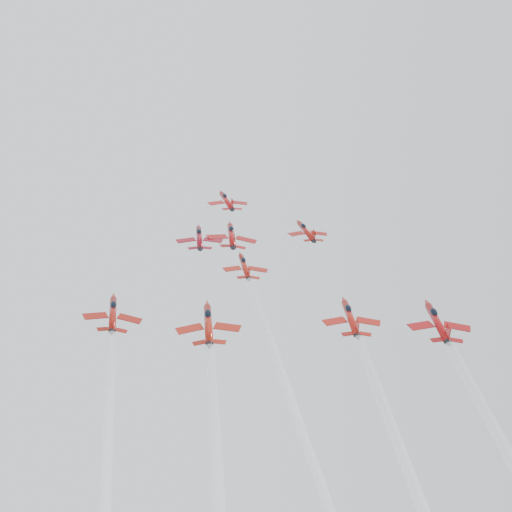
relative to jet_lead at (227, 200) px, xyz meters
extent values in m
cylinder|color=#B11013|center=(0.00, -0.28, -0.31)|extent=(1.09, 8.45, 6.97)
cone|color=#B11013|center=(0.00, 4.47, 3.42)|extent=(1.09, 2.38, 2.20)
cone|color=black|center=(0.00, -4.63, -3.73)|extent=(1.09, 1.61, 1.59)
ellipsoid|color=black|center=(0.00, 1.21, 1.49)|extent=(0.99, 2.26, 2.04)
cube|color=#B11013|center=(-2.67, -0.87, -0.83)|extent=(4.03, 2.55, 1.18)
cube|color=#B11013|center=(2.67, -0.87, -0.83)|extent=(4.03, 2.55, 1.18)
cube|color=#B11013|center=(0.00, -4.43, -2.06)|extent=(0.12, 2.62, 2.66)
cube|color=#B11013|center=(-1.39, -3.86, -3.12)|extent=(1.93, 1.26, 0.67)
cube|color=#B11013|center=(1.39, -3.86, -3.12)|extent=(1.93, 1.26, 0.67)
cylinder|color=maroon|center=(-7.17, -17.09, -13.51)|extent=(1.08, 8.40, 6.92)
cone|color=maroon|center=(-7.17, -12.37, -9.80)|extent=(1.08, 2.37, 2.19)
cone|color=black|center=(-7.17, -21.42, -16.91)|extent=(1.08, 1.60, 1.58)
ellipsoid|color=black|center=(-7.17, -15.61, -11.72)|extent=(0.98, 2.25, 2.03)
cube|color=maroon|center=(-9.82, -17.68, -14.03)|extent=(4.00, 2.54, 1.17)
cube|color=maroon|center=(-4.51, -17.68, -14.03)|extent=(4.00, 2.54, 1.17)
cube|color=maroon|center=(-7.17, -21.22, -15.25)|extent=(0.12, 2.61, 2.64)
cube|color=maroon|center=(-8.54, -20.64, -16.30)|extent=(1.92, 1.25, 0.67)
cube|color=maroon|center=(-5.79, -20.64, -16.30)|extent=(1.92, 1.25, 0.67)
cylinder|color=#A81010|center=(-0.64, -15.79, -12.49)|extent=(1.19, 9.24, 7.61)
cone|color=#A81010|center=(-0.64, -10.60, -8.41)|extent=(1.19, 2.60, 2.40)
cone|color=black|center=(-0.64, -20.55, -16.23)|extent=(1.19, 1.75, 1.74)
ellipsoid|color=black|center=(-0.64, -14.17, -10.53)|extent=(1.08, 2.47, 2.23)
cube|color=#A81010|center=(-3.56, -16.43, -13.06)|extent=(4.40, 2.79, 1.29)
cube|color=#A81010|center=(2.28, -16.43, -13.06)|extent=(4.40, 2.79, 1.29)
cube|color=#A81010|center=(-0.64, -20.33, -14.40)|extent=(0.13, 2.87, 2.90)
cube|color=#A81010|center=(-2.15, -19.70, -15.56)|extent=(2.11, 1.38, 0.74)
cube|color=#A81010|center=(0.87, -19.70, -15.56)|extent=(2.11, 1.38, 0.74)
cylinder|color=#9A160E|center=(15.52, -12.82, -10.16)|extent=(1.01, 7.84, 6.46)
cone|color=#9A160E|center=(15.52, -8.42, -6.70)|extent=(1.01, 2.21, 2.04)
cone|color=black|center=(15.52, -16.87, -13.33)|extent=(1.01, 1.49, 1.47)
ellipsoid|color=black|center=(15.52, -11.45, -8.49)|extent=(0.92, 2.10, 1.90)
cube|color=#9A160E|center=(13.04, -13.37, -10.65)|extent=(3.74, 2.37, 1.09)
cube|color=#9A160E|center=(18.00, -13.37, -10.65)|extent=(3.74, 2.37, 1.09)
cube|color=#9A160E|center=(15.52, -16.68, -11.79)|extent=(0.11, 2.43, 2.46)
cube|color=#9A160E|center=(14.23, -16.14, -12.77)|extent=(1.79, 1.17, 0.62)
cube|color=#9A160E|center=(16.80, -16.14, -12.77)|extent=(1.79, 1.17, 0.62)
cylinder|color=#AB1B10|center=(0.58, -26.61, -20.99)|extent=(0.98, 7.58, 6.24)
cone|color=#AB1B10|center=(0.58, -22.36, -17.65)|extent=(0.98, 2.14, 1.97)
cone|color=black|center=(0.58, -30.52, -24.06)|extent=(0.98, 1.44, 1.42)
ellipsoid|color=black|center=(0.58, -25.28, -19.38)|extent=(0.89, 2.03, 1.83)
cube|color=#AB1B10|center=(-1.81, -27.14, -21.46)|extent=(3.61, 2.29, 1.06)
cube|color=#AB1B10|center=(2.98, -27.14, -21.46)|extent=(3.61, 2.29, 1.06)
cube|color=#AB1B10|center=(0.58, -30.34, -22.56)|extent=(0.11, 2.35, 2.38)
cube|color=#AB1B10|center=(-0.66, -29.82, -23.51)|extent=(1.73, 1.13, 0.60)
cube|color=#AB1B10|center=(1.82, -29.82, -23.51)|extent=(1.73, 1.13, 0.60)
cylinder|color=white|center=(0.58, -62.19, -48.92)|extent=(1.24, 63.54, 50.27)
cylinder|color=#9C170E|center=(-21.56, -40.48, -31.87)|extent=(1.04, 8.08, 6.66)
cone|color=#9C170E|center=(-21.56, -35.94, -28.31)|extent=(1.04, 2.28, 2.10)
cone|color=black|center=(-21.56, -44.64, -35.14)|extent=(1.04, 1.54, 1.52)
ellipsoid|color=black|center=(-21.56, -39.06, -30.16)|extent=(0.95, 2.16, 1.95)
cube|color=#9C170E|center=(-24.11, -41.04, -32.38)|extent=(3.85, 2.44, 1.13)
cube|color=#9C170E|center=(-19.00, -41.04, -32.38)|extent=(3.85, 2.44, 1.13)
cube|color=#9C170E|center=(-21.56, -44.45, -33.55)|extent=(0.11, 2.51, 2.54)
cube|color=#9C170E|center=(-22.88, -43.90, -34.56)|extent=(1.85, 1.20, 0.64)
cube|color=#9C170E|center=(-20.23, -43.90, -34.56)|extent=(1.85, 1.20, 0.64)
cylinder|color=#AE1E10|center=(-7.13, -42.42, -33.40)|extent=(1.16, 9.01, 7.43)
cone|color=#AE1E10|center=(-7.13, -37.36, -29.43)|extent=(1.16, 2.54, 2.35)
cone|color=black|center=(-7.13, -47.06, -37.05)|extent=(1.16, 1.71, 1.69)
ellipsoid|color=black|center=(-7.13, -40.84, -31.49)|extent=(1.05, 2.41, 2.18)
cube|color=#AE1E10|center=(-9.98, -43.05, -33.96)|extent=(4.29, 2.72, 1.26)
cube|color=#AE1E10|center=(-4.28, -43.05, -33.96)|extent=(4.29, 2.72, 1.26)
cube|color=#AE1E10|center=(-7.13, -46.85, -35.27)|extent=(0.13, 2.80, 2.83)
cube|color=#AE1E10|center=(-8.61, -46.23, -36.39)|extent=(2.06, 1.34, 0.72)
cube|color=#AE1E10|center=(-5.65, -46.23, -36.39)|extent=(2.06, 1.34, 0.72)
cylinder|color=#B21911|center=(15.97, -40.31, -31.74)|extent=(1.11, 8.61, 7.10)
cone|color=#B21911|center=(15.97, -35.47, -27.95)|extent=(1.11, 2.43, 2.24)
cone|color=black|center=(15.97, -44.75, -35.23)|extent=(1.11, 1.64, 1.62)
ellipsoid|color=black|center=(15.97, -38.80, -29.92)|extent=(1.01, 2.30, 2.08)
cube|color=#B21911|center=(13.25, -40.91, -32.28)|extent=(4.10, 2.60, 1.20)
cube|color=#B21911|center=(18.69, -40.91, -32.28)|extent=(4.10, 2.60, 1.20)
cube|color=#B21911|center=(15.97, -44.55, -33.53)|extent=(0.12, 2.67, 2.71)
cube|color=#B21911|center=(14.56, -43.96, -34.61)|extent=(1.97, 1.28, 0.69)
cube|color=#B21911|center=(17.38, -43.96, -34.61)|extent=(1.97, 1.28, 0.69)
cylinder|color=#A50F10|center=(30.43, -41.03, -32.31)|extent=(1.22, 9.44, 7.78)
cone|color=#A50F10|center=(30.43, -35.73, -28.15)|extent=(1.22, 2.66, 2.46)
cone|color=black|center=(30.43, -45.90, -36.13)|extent=(1.22, 1.79, 1.77)
ellipsoid|color=black|center=(30.43, -39.37, -30.31)|extent=(1.10, 2.53, 2.28)
cube|color=#A50F10|center=(27.45, -41.69, -32.90)|extent=(4.50, 2.85, 1.31)
cube|color=#A50F10|center=(33.42, -41.69, -32.90)|extent=(4.50, 2.85, 1.31)
cube|color=#A50F10|center=(30.43, -45.67, -34.27)|extent=(0.13, 2.93, 2.97)
cube|color=#A50F10|center=(28.89, -45.03, -35.45)|extent=(2.16, 1.41, 0.75)
cube|color=#A50F10|center=(31.98, -45.03, -35.45)|extent=(2.16, 1.41, 0.75)
camera|label=1|loc=(-14.89, -139.65, -44.51)|focal=45.00mm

